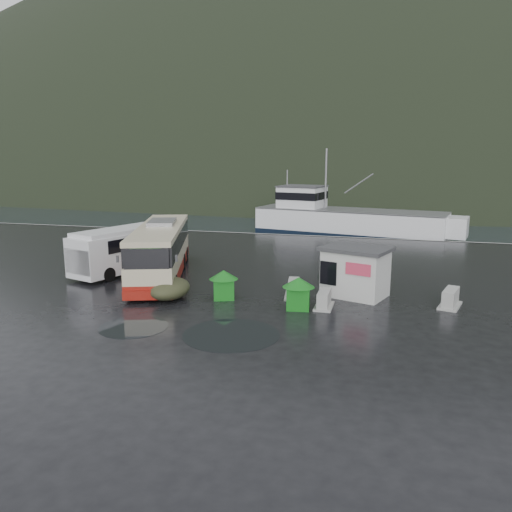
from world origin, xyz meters
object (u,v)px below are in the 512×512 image
(coach_bus, at_px, (162,276))
(white_van, at_px, (123,273))
(ticket_kiosk, at_px, (354,296))
(jersey_barrier_c, at_px, (450,307))
(dome_tent, at_px, (170,299))
(jersey_barrier_a, at_px, (293,297))
(jersey_barrier_b, at_px, (324,307))
(waste_bin_left, at_px, (298,308))
(waste_bin_right, at_px, (224,298))
(fishing_trawler, at_px, (349,226))

(coach_bus, height_order, white_van, coach_bus)
(coach_bus, height_order, ticket_kiosk, coach_bus)
(ticket_kiosk, xyz_separation_m, jersey_barrier_c, (4.61, -0.78, 0.00))
(dome_tent, relative_size, jersey_barrier_c, 1.53)
(jersey_barrier_a, relative_size, jersey_barrier_b, 1.07)
(waste_bin_left, height_order, jersey_barrier_c, waste_bin_left)
(jersey_barrier_b, bearing_deg, ticket_kiosk, 62.31)
(waste_bin_left, bearing_deg, waste_bin_right, 169.70)
(white_van, distance_m, jersey_barrier_a, 11.64)
(waste_bin_right, height_order, dome_tent, waste_bin_right)
(coach_bus, distance_m, jersey_barrier_a, 8.96)
(coach_bus, distance_m, jersey_barrier_b, 11.08)
(jersey_barrier_c, bearing_deg, white_van, 172.93)
(white_van, distance_m, waste_bin_left, 12.77)
(coach_bus, bearing_deg, jersey_barrier_b, -39.13)
(ticket_kiosk, height_order, jersey_barrier_b, ticket_kiosk)
(dome_tent, bearing_deg, ticket_kiosk, 18.13)
(coach_bus, height_order, fishing_trawler, fishing_trawler)
(waste_bin_right, height_order, jersey_barrier_a, waste_bin_right)
(coach_bus, relative_size, fishing_trawler, 0.51)
(dome_tent, distance_m, fishing_trawler, 30.38)
(fishing_trawler, bearing_deg, jersey_barrier_a, -79.17)
(white_van, xyz_separation_m, ticket_kiosk, (14.40, -1.57, 0.00))
(dome_tent, relative_size, ticket_kiosk, 0.82)
(waste_bin_left, distance_m, dome_tent, 6.66)
(coach_bus, bearing_deg, waste_bin_right, -53.73)
(coach_bus, distance_m, waste_bin_left, 10.19)
(jersey_barrier_a, bearing_deg, waste_bin_right, -160.66)
(white_van, relative_size, waste_bin_right, 4.55)
(waste_bin_left, relative_size, waste_bin_right, 1.04)
(coach_bus, bearing_deg, jersey_barrier_a, -34.56)
(coach_bus, xyz_separation_m, dome_tent, (2.54, -4.42, 0.00))
(coach_bus, xyz_separation_m, waste_bin_right, (5.20, -3.66, 0.00))
(white_van, bearing_deg, dome_tent, -22.85)
(waste_bin_left, height_order, jersey_barrier_a, waste_bin_left)
(white_van, distance_m, jersey_barrier_b, 13.72)
(white_van, bearing_deg, fishing_trawler, 82.38)
(jersey_barrier_a, bearing_deg, white_van, 167.05)
(waste_bin_right, distance_m, fishing_trawler, 29.15)
(jersey_barrier_a, distance_m, jersey_barrier_c, 7.67)
(coach_bus, xyz_separation_m, fishing_trawler, (9.26, 25.21, 0.00))
(jersey_barrier_b, bearing_deg, fishing_trawler, 92.19)
(dome_tent, relative_size, jersey_barrier_a, 1.53)
(coach_bus, height_order, jersey_barrier_b, coach_bus)
(dome_tent, height_order, jersey_barrier_c, dome_tent)
(dome_tent, height_order, fishing_trawler, fishing_trawler)
(white_van, relative_size, jersey_barrier_c, 3.84)
(dome_tent, distance_m, ticket_kiosk, 9.60)
(waste_bin_left, xyz_separation_m, jersey_barrier_a, (-0.59, 1.92, 0.00))
(coach_bus, distance_m, ticket_kiosk, 11.75)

